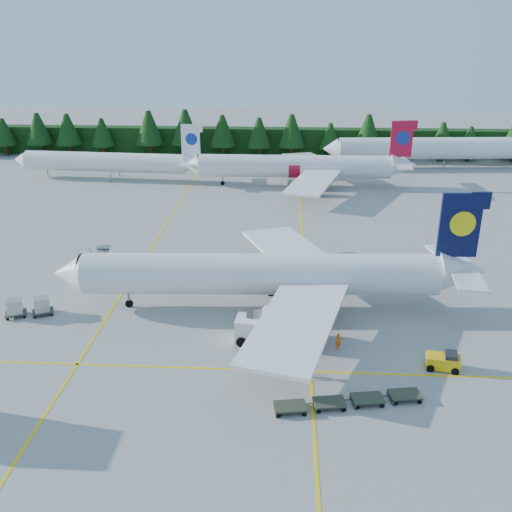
# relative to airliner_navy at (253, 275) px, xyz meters

# --- Properties ---
(ground) EXTENTS (320.00, 320.00, 0.00)m
(ground) POSITION_rel_airliner_navy_xyz_m (-0.46, -5.58, -3.68)
(ground) COLOR gray
(ground) RESTS_ON ground
(taxi_stripe_a) EXTENTS (0.25, 120.00, 0.01)m
(taxi_stripe_a) POSITION_rel_airliner_navy_xyz_m (-14.46, 14.42, -3.68)
(taxi_stripe_a) COLOR yellow
(taxi_stripe_a) RESTS_ON ground
(taxi_stripe_b) EXTENTS (0.25, 120.00, 0.01)m
(taxi_stripe_b) POSITION_rel_airliner_navy_xyz_m (5.54, 14.42, -3.68)
(taxi_stripe_b) COLOR yellow
(taxi_stripe_b) RESTS_ON ground
(taxi_stripe_cross) EXTENTS (80.00, 0.25, 0.01)m
(taxi_stripe_cross) POSITION_rel_airliner_navy_xyz_m (-0.46, -11.58, -3.68)
(taxi_stripe_cross) COLOR yellow
(taxi_stripe_cross) RESTS_ON ground
(treeline_hedge) EXTENTS (220.00, 4.00, 6.00)m
(treeline_hedge) POSITION_rel_airliner_navy_xyz_m (-0.46, 76.42, -0.68)
(treeline_hedge) COLOR black
(treeline_hedge) RESTS_ON ground
(airliner_navy) EXTENTS (42.16, 34.64, 12.25)m
(airliner_navy) POSITION_rel_airliner_navy_xyz_m (0.00, 0.00, 0.00)
(airliner_navy) COLOR silver
(airliner_navy) RESTS_ON ground
(airliner_red) EXTENTS (40.69, 33.50, 11.84)m
(airliner_red) POSITION_rel_airliner_navy_xyz_m (3.73, 49.14, -0.12)
(airliner_red) COLOR silver
(airliner_red) RESTS_ON ground
(airliner_far_left) EXTENTS (36.57, 5.89, 10.63)m
(airliner_far_left) POSITION_rel_airliner_navy_xyz_m (-32.40, 52.33, -0.35)
(airliner_far_left) COLOR silver
(airliner_far_left) RESTS_ON ground
(airliner_far_right) EXTENTS (44.39, 7.51, 12.91)m
(airliner_far_right) POSITION_rel_airliner_navy_xyz_m (31.00, 65.46, 0.36)
(airliner_far_right) COLOR silver
(airliner_far_right) RESTS_ON ground
(airstairs) EXTENTS (3.79, 5.14, 3.33)m
(airstairs) POSITION_rel_airliner_navy_xyz_m (-17.74, 4.85, -2.96)
(airstairs) COLOR silver
(airstairs) RESTS_ON ground
(service_truck) EXTENTS (6.62, 2.90, 3.11)m
(service_truck) POSITION_rel_airliner_navy_xyz_m (2.07, -6.94, -2.15)
(service_truck) COLOR white
(service_truck) RESTS_ON ground
(baggage_tug) EXTENTS (2.98, 1.95, 1.48)m
(baggage_tug) POSITION_rel_airliner_navy_xyz_m (16.72, -10.43, -2.96)
(baggage_tug) COLOR #EBB50D
(baggage_tug) RESTS_ON ground
(dolly_train) EXTENTS (11.51, 3.87, 0.14)m
(dolly_train) POSITION_rel_airliner_navy_xyz_m (8.24, -15.99, -3.23)
(dolly_train) COLOR #393D2C
(dolly_train) RESTS_ON ground
(uld_pair) EXTENTS (4.98, 2.79, 1.54)m
(uld_pair) POSITION_rel_airliner_navy_xyz_m (-22.32, -3.03, -2.64)
(uld_pair) COLOR #393D2C
(uld_pair) RESTS_ON ground
(crew_a) EXTENTS (0.68, 0.62, 1.57)m
(crew_a) POSITION_rel_airliner_navy_xyz_m (8.07, -7.84, -2.90)
(crew_a) COLOR #FF5C05
(crew_a) RESTS_ON ground
(crew_b) EXTENTS (1.07, 1.05, 1.74)m
(crew_b) POSITION_rel_airliner_navy_xyz_m (6.01, -8.52, -2.82)
(crew_b) COLOR #FF3D05
(crew_b) RESTS_ON ground
(crew_c) EXTENTS (0.48, 0.69, 1.62)m
(crew_c) POSITION_rel_airliner_navy_xyz_m (4.00, -12.14, -2.87)
(crew_c) COLOR orange
(crew_c) RESTS_ON ground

